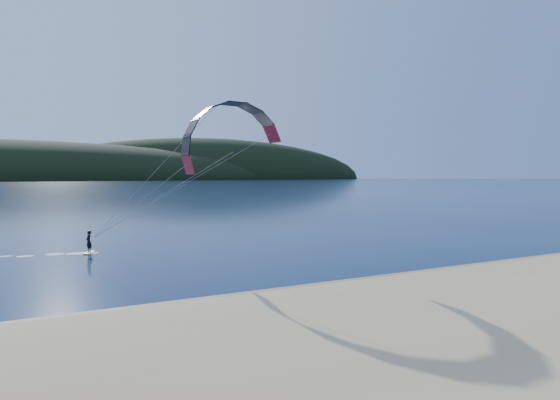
# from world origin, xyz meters

# --- Properties ---
(ground) EXTENTS (1800.00, 1800.00, 0.00)m
(ground) POSITION_xyz_m (0.00, 0.00, 0.00)
(ground) COLOR #071739
(ground) RESTS_ON ground
(wet_sand) EXTENTS (220.00, 2.50, 0.10)m
(wet_sand) POSITION_xyz_m (0.00, 4.50, 0.05)
(wet_sand) COLOR #8A7150
(wet_sand) RESTS_ON ground
(headland) EXTENTS (1200.00, 310.00, 140.00)m
(headland) POSITION_xyz_m (0.63, 745.28, 0.00)
(headland) COLOR black
(headland) RESTS_ON ground
(kitesurfer_near) EXTENTS (26.22, 9.03, 14.16)m
(kitesurfer_near) POSITION_xyz_m (4.48, 18.87, 8.41)
(kitesurfer_near) COLOR #AFE81B
(kitesurfer_near) RESTS_ON ground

